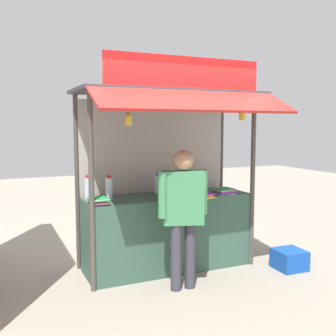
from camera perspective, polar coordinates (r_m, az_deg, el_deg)
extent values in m
plane|color=#9E9384|center=(5.28, 0.00, -14.07)|extent=(20.00, 20.00, 0.00)
cube|color=#385B4C|center=(5.14, 0.00, -9.14)|extent=(2.10, 0.66, 0.94)
cylinder|color=#4C4742|center=(4.37, -10.92, -3.53)|extent=(0.06, 0.06, 2.20)
cylinder|color=#4C4742|center=(5.25, 12.05, -1.93)|extent=(0.06, 0.06, 2.20)
cylinder|color=#4C4742|center=(5.11, -12.91, -2.17)|extent=(0.06, 0.06, 2.20)
cylinder|color=#4C4742|center=(5.89, 7.61, -0.99)|extent=(0.06, 0.06, 2.20)
cube|color=#B7B2A8|center=(5.42, -1.91, -1.82)|extent=(2.06, 0.04, 2.15)
cube|color=#3F3F44|center=(4.93, 0.21, 10.73)|extent=(2.30, 0.97, 0.04)
cube|color=red|center=(4.27, 4.34, 9.60)|extent=(2.26, 0.51, 0.26)
cube|color=red|center=(4.56, 2.54, 13.57)|extent=(1.89, 0.04, 0.35)
cylinder|color=#59544C|center=(4.58, 2.24, 9.83)|extent=(2.00, 0.02, 0.02)
cylinder|color=silver|center=(4.91, -11.44, -2.86)|extent=(0.08, 0.08, 0.25)
cylinder|color=red|center=(4.89, -11.48, -1.20)|extent=(0.05, 0.05, 0.03)
cylinder|color=silver|center=(5.03, -0.87, -2.44)|extent=(0.08, 0.08, 0.27)
cylinder|color=blue|center=(5.01, -0.88, -0.74)|extent=(0.05, 0.05, 0.04)
cylinder|color=silver|center=(5.18, -1.50, -2.35)|extent=(0.08, 0.08, 0.24)
cylinder|color=blue|center=(5.16, -1.50, -0.87)|extent=(0.05, 0.05, 0.03)
cylinder|color=silver|center=(4.80, -8.45, -2.95)|extent=(0.08, 0.08, 0.26)
cylinder|color=red|center=(4.78, -8.48, -1.20)|extent=(0.05, 0.05, 0.04)
cylinder|color=silver|center=(5.24, 1.41, -2.21)|extent=(0.08, 0.08, 0.25)
cylinder|color=red|center=(5.22, 1.41, -0.69)|extent=(0.05, 0.05, 0.03)
cube|color=black|center=(4.54, -9.84, -5.08)|extent=(0.21, 0.26, 0.01)
cube|color=yellow|center=(4.54, -9.92, -4.94)|extent=(0.19, 0.24, 0.01)
cube|color=purple|center=(4.52, -9.96, -4.87)|extent=(0.20, 0.25, 0.01)
cube|color=orange|center=(4.53, -9.99, -4.72)|extent=(0.20, 0.25, 0.01)
cube|color=black|center=(4.52, -9.83, -4.64)|extent=(0.21, 0.26, 0.01)
cube|color=white|center=(4.53, -10.01, -4.54)|extent=(0.19, 0.24, 0.01)
cube|color=green|center=(4.52, -9.98, -4.46)|extent=(0.21, 0.25, 0.01)
cube|color=white|center=(4.52, -9.94, -4.34)|extent=(0.20, 0.25, 0.01)
cube|color=green|center=(4.53, -9.95, -4.24)|extent=(0.21, 0.25, 0.01)
cube|color=yellow|center=(4.96, 5.06, -4.07)|extent=(0.20, 0.30, 0.01)
cube|color=yellow|center=(4.95, 4.93, -3.96)|extent=(0.21, 0.31, 0.01)
cube|color=red|center=(4.96, 4.90, -3.85)|extent=(0.20, 0.31, 0.01)
cube|color=white|center=(4.96, 4.79, -3.73)|extent=(0.22, 0.32, 0.01)
cube|color=purple|center=(4.95, 5.03, -3.61)|extent=(0.21, 0.31, 0.01)
cube|color=white|center=(5.20, 8.05, -3.62)|extent=(0.24, 0.25, 0.01)
cube|color=blue|center=(5.20, 8.08, -3.49)|extent=(0.23, 0.24, 0.01)
cube|color=red|center=(5.20, 8.10, -3.35)|extent=(0.23, 0.24, 0.01)
cube|color=purple|center=(5.19, 8.12, -3.25)|extent=(0.25, 0.25, 0.01)
cube|color=white|center=(5.20, 7.94, -3.11)|extent=(0.24, 0.25, 0.01)
cube|color=green|center=(5.21, 8.03, -2.98)|extent=(0.24, 0.24, 0.01)
cylinder|color=#332D23|center=(4.32, -5.75, 8.94)|extent=(0.01, 0.01, 0.13)
cylinder|color=olive|center=(4.32, -5.74, 7.79)|extent=(0.04, 0.04, 0.04)
ellipsoid|color=yellow|center=(4.32, -5.45, 6.86)|extent=(0.03, 0.07, 0.13)
ellipsoid|color=yellow|center=(4.34, -5.68, 6.86)|extent=(0.07, 0.05, 0.13)
ellipsoid|color=yellow|center=(4.33, -5.97, 6.85)|extent=(0.06, 0.05, 0.14)
ellipsoid|color=yellow|center=(4.31, -6.01, 6.85)|extent=(0.03, 0.07, 0.13)
ellipsoid|color=yellow|center=(4.30, -5.79, 6.84)|extent=(0.06, 0.05, 0.14)
ellipsoid|color=yellow|center=(4.30, -5.48, 6.87)|extent=(0.07, 0.05, 0.13)
cylinder|color=#332D23|center=(4.98, 10.61, 8.83)|extent=(0.01, 0.01, 0.07)
cylinder|color=olive|center=(4.98, 10.60, 8.17)|extent=(0.04, 0.04, 0.04)
ellipsoid|color=yellow|center=(4.98, 10.72, 7.38)|extent=(0.04, 0.07, 0.13)
ellipsoid|color=yellow|center=(4.99, 10.63, 7.38)|extent=(0.06, 0.06, 0.13)
ellipsoid|color=yellow|center=(4.99, 10.50, 7.38)|extent=(0.06, 0.04, 0.13)
ellipsoid|color=yellow|center=(4.98, 10.37, 7.40)|extent=(0.06, 0.06, 0.13)
ellipsoid|color=yellow|center=(4.97, 10.38, 7.41)|extent=(0.04, 0.07, 0.13)
ellipsoid|color=yellow|center=(4.96, 10.57, 7.39)|extent=(0.06, 0.06, 0.13)
ellipsoid|color=yellow|center=(4.96, 10.72, 7.41)|extent=(0.08, 0.04, 0.13)
ellipsoid|color=yellow|center=(4.97, 10.85, 7.41)|extent=(0.07, 0.07, 0.13)
cylinder|color=#383842|center=(4.49, 1.16, -12.73)|extent=(0.12, 0.12, 0.74)
cylinder|color=#383842|center=(4.56, 3.15, -12.44)|extent=(0.12, 0.12, 0.74)
cube|color=#3F8C59|center=(4.36, 2.20, -4.25)|extent=(0.48, 0.32, 0.59)
cylinder|color=#3F8C59|center=(4.25, -0.80, -3.91)|extent=(0.10, 0.10, 0.50)
cylinder|color=#3F8C59|center=(4.46, 5.06, -3.45)|extent=(0.10, 0.10, 0.50)
sphere|color=tan|center=(4.30, 2.22, 1.08)|extent=(0.22, 0.22, 0.22)
cube|color=#194CB2|center=(5.41, 17.04, -12.44)|extent=(0.37, 0.37, 0.25)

